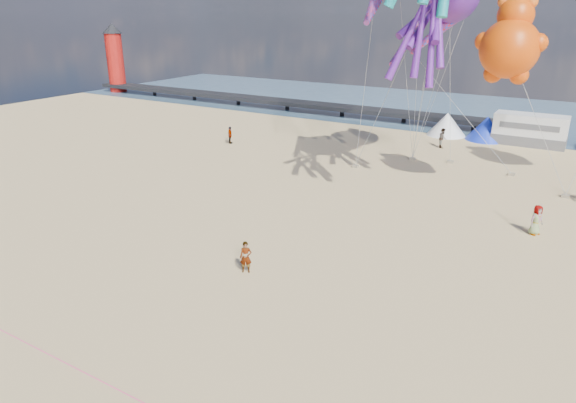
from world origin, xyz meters
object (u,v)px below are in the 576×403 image
object	(u,v)px
windsock_left	(374,5)
sandbag_c	(565,196)
beachgoer_3	(230,135)
windsock_right	(433,35)
kite_teddy_orange	(509,49)
motorhome_0	(530,130)
lighthouse	(116,63)
beachgoer_0	(536,220)
windsock_mid	(406,45)
beachgoer_1	(443,138)
sandbag_d	(512,174)
tent_blue	(487,128)
standing_person	(246,257)
sandbag_b	(450,162)
sandbag_e	(412,159)
sandbag_a	(355,166)
tent_white	(447,124)

from	to	relation	value
windsock_left	sandbag_c	bearing A→B (deg)	0.28
beachgoer_3	windsock_right	world-z (taller)	windsock_right
kite_teddy_orange	windsock_left	size ratio (longest dim) A/B	0.98
motorhome_0	windsock_left	distance (m)	23.62
lighthouse	beachgoer_3	xyz separation A→B (m)	(36.53, -18.58, -3.66)
beachgoer_0	windsock_mid	distance (m)	19.97
windsock_right	beachgoer_1	bearing A→B (deg)	118.43
kite_teddy_orange	windsock_mid	bearing A→B (deg)	132.76
sandbag_d	kite_teddy_orange	distance (m)	11.92
lighthouse	tent_blue	distance (m)	58.23
standing_person	sandbag_c	xyz separation A→B (m)	(13.06, 20.62, -0.72)
beachgoer_0	windsock_mid	world-z (taller)	windsock_mid
tent_blue	windsock_left	bearing A→B (deg)	-106.51
sandbag_d	standing_person	bearing A→B (deg)	-110.36
sandbag_b	sandbag_c	distance (m)	10.35
windsock_left	kite_teddy_orange	bearing A→B (deg)	-10.24
beachgoer_1	sandbag_d	size ratio (longest dim) A/B	3.73
standing_person	sandbag_b	world-z (taller)	standing_person
beachgoer_0	beachgoer_1	xyz separation A→B (m)	(-10.24, 17.66, 0.02)
motorhome_0	beachgoer_0	bearing A→B (deg)	-81.94
sandbag_c	kite_teddy_orange	distance (m)	11.45
sandbag_e	windsock_right	distance (m)	11.33
lighthouse	standing_person	distance (m)	66.52
tent_blue	standing_person	bearing A→B (deg)	-97.50
lighthouse	sandbag_d	xyz separation A→B (m)	(62.27, -15.48, -4.39)
sandbag_a	windsock_left	bearing A→B (deg)	-53.40
beachgoer_0	sandbag_c	size ratio (longest dim) A/B	3.65
tent_white	tent_blue	world-z (taller)	same
sandbag_d	windsock_mid	world-z (taller)	windsock_mid
lighthouse	sandbag_a	distance (m)	54.54
motorhome_0	sandbag_a	xyz separation A→B (m)	(-11.39, -15.86, -1.39)
tent_blue	beachgoer_3	size ratio (longest dim) A/B	2.38
tent_white	kite_teddy_orange	size ratio (longest dim) A/B	0.63
sandbag_d	tent_white	bearing A→B (deg)	125.75
sandbag_a	standing_person	bearing A→B (deg)	-82.19
beachgoer_1	windsock_right	size ratio (longest dim) A/B	0.38
standing_person	sandbag_c	size ratio (longest dim) A/B	3.32
motorhome_0	kite_teddy_orange	xyz separation A→B (m)	(-0.32, -17.90, 8.64)
windsock_left	windsock_mid	bearing A→B (deg)	77.22
beachgoer_1	windsock_left	size ratio (longest dim) A/B	0.28
standing_person	windsock_mid	distance (m)	26.61
motorhome_0	kite_teddy_orange	distance (m)	19.88
tent_white	windsock_mid	bearing A→B (deg)	-98.62
sandbag_a	windsock_mid	xyz separation A→B (m)	(1.79, 5.31, 9.61)
sandbag_e	lighthouse	bearing A→B (deg)	164.37
lighthouse	tent_white	size ratio (longest dim) A/B	2.25
motorhome_0	sandbag_c	bearing A→B (deg)	-73.73
tent_white	sandbag_d	xyz separation A→B (m)	(8.27, -11.48, -1.09)
standing_person	sandbag_b	xyz separation A→B (m)	(3.80, 25.23, -0.72)
tent_white	windsock_left	world-z (taller)	windsock_left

